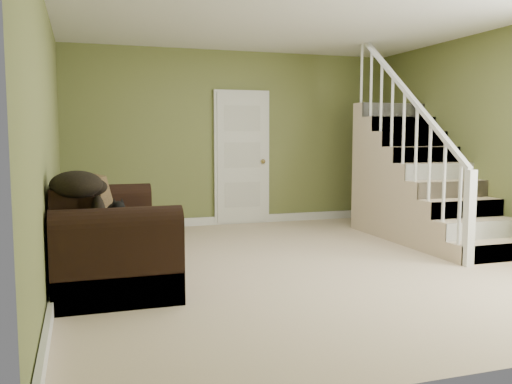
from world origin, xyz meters
TOP-DOWN VIEW (x-y plane):
  - floor at (0.00, 0.00)m, footprint 5.00×5.50m
  - ceiling at (0.00, 0.00)m, footprint 5.00×5.50m
  - wall_back at (0.00, 2.75)m, footprint 5.00×0.04m
  - wall_front at (0.00, -2.75)m, footprint 5.00×0.04m
  - wall_left at (-2.50, 0.00)m, footprint 0.04×5.50m
  - wall_right at (2.50, 0.00)m, footprint 0.04×5.50m
  - baseboard_back at (0.00, 2.72)m, footprint 5.00×0.04m
  - baseboard_left at (-2.47, 0.00)m, footprint 0.04×5.50m
  - baseboard_right at (2.47, 0.00)m, footprint 0.04×5.50m
  - door at (0.10, 2.71)m, footprint 0.86×0.12m
  - staircase at (1.99, 0.97)m, footprint 1.00×2.51m
  - sofa at (-2.02, 0.16)m, footprint 1.01×2.33m
  - side_table at (-2.18, 1.48)m, footprint 0.69×0.69m
  - cat at (-1.90, 0.24)m, footprint 0.26×0.53m
  - banana at (-1.82, -0.28)m, footprint 0.14×0.21m
  - throw_pillow at (-2.04, 0.83)m, footprint 0.33×0.49m
  - throw_blanket at (-2.26, -0.62)m, footprint 0.51×0.61m

SIDE VIEW (x-z plane):
  - floor at x=0.00m, z-range -0.01..0.01m
  - baseboard_back at x=0.00m, z-range 0.00..0.12m
  - baseboard_left at x=-2.47m, z-range 0.00..0.12m
  - baseboard_right at x=2.47m, z-range 0.00..0.12m
  - side_table at x=-2.18m, z-range -0.11..0.78m
  - sofa at x=-2.02m, z-range -0.11..0.81m
  - banana at x=-1.82m, z-range 0.50..0.56m
  - cat at x=-1.90m, z-range 0.47..0.73m
  - staircase at x=1.99m, z-range -0.77..2.05m
  - throw_pillow at x=-2.04m, z-range 0.47..0.93m
  - throw_blanket at x=-2.26m, z-range 0.84..1.07m
  - door at x=0.10m, z-range 0.00..2.02m
  - wall_back at x=0.00m, z-range 0.00..2.60m
  - wall_front at x=0.00m, z-range 0.00..2.60m
  - wall_left at x=-2.50m, z-range 0.00..2.60m
  - wall_right at x=2.50m, z-range 0.00..2.60m
  - ceiling at x=0.00m, z-range 2.60..2.60m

